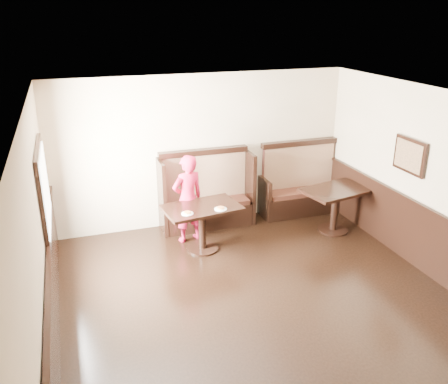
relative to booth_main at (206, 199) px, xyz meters
name	(u,v)px	position (x,y,z in m)	size (l,w,h in m)	color
ground	(279,326)	(0.00, -3.30, -0.53)	(7.00, 7.00, 0.00)	black
room_shell	(251,274)	(-0.30, -3.01, 0.14)	(7.00, 7.00, 7.00)	#CAB292
booth_main	(206,199)	(0.00, 0.00, 0.00)	(1.75, 0.72, 1.45)	black
booth_neighbor	(300,189)	(1.95, 0.00, -0.05)	(1.65, 0.72, 1.45)	black
table_main	(202,217)	(-0.36, -0.95, 0.08)	(1.34, 0.94, 0.79)	black
table_neighbor	(335,200)	(2.14, -1.01, 0.09)	(1.32, 1.00, 0.82)	black
child	(188,199)	(-0.48, -0.53, 0.26)	(0.57, 0.38, 1.57)	#BC1438
pizza_plate_left	(187,213)	(-0.66, -1.17, 0.28)	(0.19, 0.19, 0.04)	white
pizza_plate_right	(221,208)	(-0.10, -1.16, 0.28)	(0.21, 0.21, 0.04)	white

